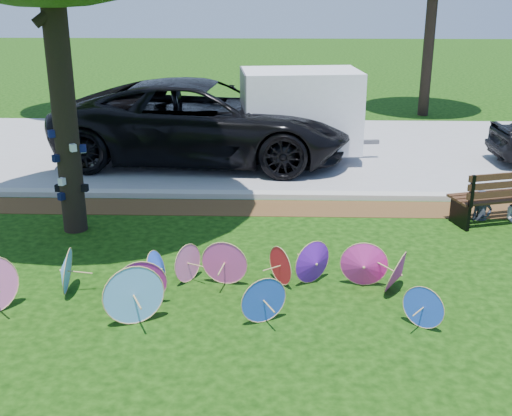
{
  "coord_description": "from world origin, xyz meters",
  "views": [
    {
      "loc": [
        0.81,
        -8.05,
        4.5
      ],
      "look_at": [
        0.5,
        2.0,
        0.9
      ],
      "focal_mm": 45.0,
      "sensor_mm": 36.0,
      "label": 1
    }
  ],
  "objects_px": {
    "cargo_trailer": "(300,110)",
    "park_bench": "(503,194)",
    "black_van": "(204,121)",
    "parasol_pile": "(205,277)",
    "person_left": "(484,192)"
  },
  "relations": [
    {
      "from": "black_van",
      "to": "person_left",
      "type": "distance_m",
      "value": 7.3
    },
    {
      "from": "black_van",
      "to": "person_left",
      "type": "xyz_separation_m",
      "value": [
        5.94,
        -4.21,
        -0.46
      ]
    },
    {
      "from": "parasol_pile",
      "to": "person_left",
      "type": "distance_m",
      "value": 6.21
    },
    {
      "from": "park_bench",
      "to": "person_left",
      "type": "bearing_deg",
      "value": 155.92
    },
    {
      "from": "parasol_pile",
      "to": "cargo_trailer",
      "type": "height_order",
      "value": "cargo_trailer"
    },
    {
      "from": "parasol_pile",
      "to": "park_bench",
      "type": "bearing_deg",
      "value": 32.4
    },
    {
      "from": "person_left",
      "to": "park_bench",
      "type": "bearing_deg",
      "value": -19.63
    },
    {
      "from": "parasol_pile",
      "to": "black_van",
      "type": "xyz_separation_m",
      "value": [
        -0.83,
        7.73,
        0.67
      ]
    },
    {
      "from": "parasol_pile",
      "to": "park_bench",
      "type": "height_order",
      "value": "park_bench"
    },
    {
      "from": "cargo_trailer",
      "to": "park_bench",
      "type": "relative_size",
      "value": 1.39
    },
    {
      "from": "cargo_trailer",
      "to": "parasol_pile",
      "type": "bearing_deg",
      "value": -108.68
    },
    {
      "from": "cargo_trailer",
      "to": "person_left",
      "type": "height_order",
      "value": "cargo_trailer"
    },
    {
      "from": "cargo_trailer",
      "to": "park_bench",
      "type": "xyz_separation_m",
      "value": [
        3.8,
        -4.38,
        -0.77
      ]
    },
    {
      "from": "black_van",
      "to": "cargo_trailer",
      "type": "bearing_deg",
      "value": -83.7
    },
    {
      "from": "black_van",
      "to": "person_left",
      "type": "relative_size",
      "value": 6.41
    }
  ]
}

